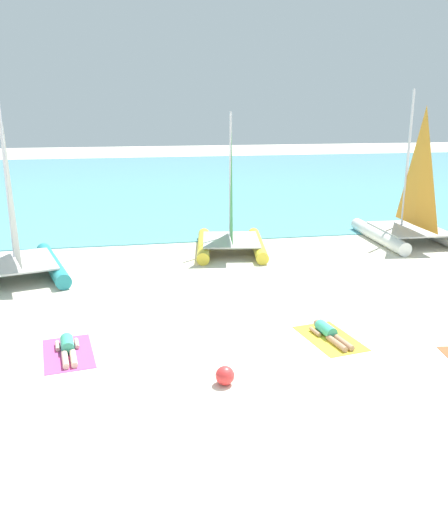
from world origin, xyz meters
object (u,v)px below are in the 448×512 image
(towel_middle, at_px, (330,338))
(beach_ball, at_px, (225,376))
(sunbather_left, at_px, (68,347))
(sunbather_middle, at_px, (329,333))
(sailboat_yellow, at_px, (231,232))
(towel_left, at_px, (68,353))
(sailboat_teal, at_px, (16,252))
(sailboat_white, at_px, (409,220))

(towel_middle, bearing_deg, beach_ball, -149.86)
(sunbather_left, bearing_deg, towel_middle, -12.01)
(towel_middle, bearing_deg, sunbather_middle, 99.30)
(sailboat_yellow, xyz_separation_m, towel_left, (-5.55, -8.19, -0.79))
(sailboat_yellow, xyz_separation_m, sunbather_middle, (0.73, -8.48, -0.67))
(towel_left, relative_size, towel_middle, 1.00)
(towel_left, xyz_separation_m, towel_middle, (6.28, -0.36, 0.00))
(towel_middle, bearing_deg, sailboat_teal, 141.48)
(towel_left, height_order, towel_middle, same)
(sunbather_left, xyz_separation_m, beach_ball, (3.31, -2.16, 0.07))
(sailboat_white, relative_size, beach_ball, 15.64)
(sailboat_yellow, distance_m, sunbather_left, 9.86)
(towel_middle, height_order, beach_ball, beach_ball)
(sailboat_teal, distance_m, sunbather_middle, 10.75)
(sunbather_middle, height_order, beach_ball, beach_ball)
(sailboat_white, distance_m, towel_middle, 11.19)
(sailboat_yellow, bearing_deg, towel_left, -114.70)
(sunbather_left, relative_size, sunbather_middle, 1.00)
(towel_middle, relative_size, sunbather_middle, 1.21)
(sailboat_yellow, height_order, towel_middle, sailboat_yellow)
(sailboat_teal, bearing_deg, sunbather_middle, -53.13)
(sailboat_teal, xyz_separation_m, beach_ball, (5.45, -8.45, -0.66))
(sailboat_yellow, relative_size, sunbather_left, 3.42)
(sailboat_white, xyz_separation_m, towel_middle, (-6.96, -8.71, -0.92))
(sunbather_left, distance_m, sunbather_middle, 6.29)
(towel_middle, xyz_separation_m, beach_ball, (-2.99, -1.73, 0.19))
(towel_left, relative_size, beach_ball, 4.78)
(sailboat_teal, xyz_separation_m, towel_middle, (8.43, -6.71, -0.86))
(towel_left, bearing_deg, sailboat_teal, 108.71)
(sailboat_yellow, height_order, beach_ball, sailboat_yellow)
(sailboat_yellow, height_order, towel_left, sailboat_yellow)
(sunbather_middle, bearing_deg, sailboat_yellow, 85.59)
(sailboat_teal, distance_m, beach_ball, 10.07)
(beach_ball, bearing_deg, sailboat_yellow, 77.67)
(sailboat_yellow, relative_size, towel_middle, 2.82)
(sunbather_left, height_order, sunbather_middle, same)
(sailboat_teal, relative_size, sunbather_left, 3.70)
(sailboat_teal, bearing_deg, beach_ball, -72.03)
(sailboat_white, height_order, towel_left, sailboat_white)
(towel_left, bearing_deg, beach_ball, -32.46)
(towel_middle, bearing_deg, towel_left, 176.68)
(sailboat_teal, bearing_deg, towel_middle, -53.37)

